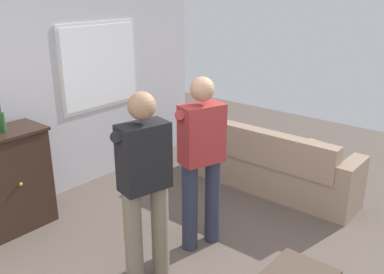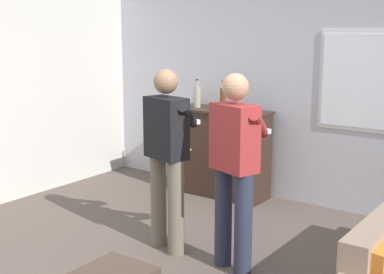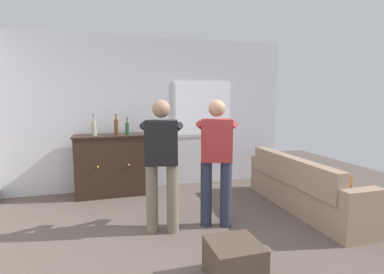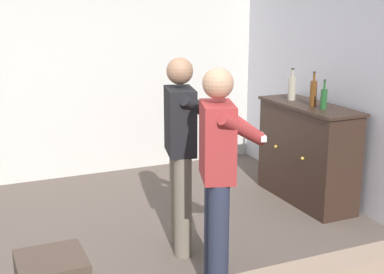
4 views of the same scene
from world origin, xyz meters
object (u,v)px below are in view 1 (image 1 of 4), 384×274
Objects in this scene: couch at (262,164)px; person_standing_right at (201,156)px; bottle_spirits_clear at (2,122)px; person_standing_left at (144,181)px.

couch is 1.39× the size of person_standing_right.
bottle_spirits_clear is (-2.46, 1.50, 0.85)m from couch.
person_standing_right reaches higher than couch.
couch is 2.26m from person_standing_left.
bottle_spirits_clear is 0.18× the size of person_standing_right.
bottle_spirits_clear is 0.18× the size of person_standing_left.
person_standing_right is (0.72, -0.01, 0.00)m from person_standing_left.
bottle_spirits_clear is at bearing 121.12° from person_standing_right.
person_standing_left is at bearing -79.99° from bottle_spirits_clear.
person_standing_left is (-2.17, -0.16, 0.61)m from couch.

